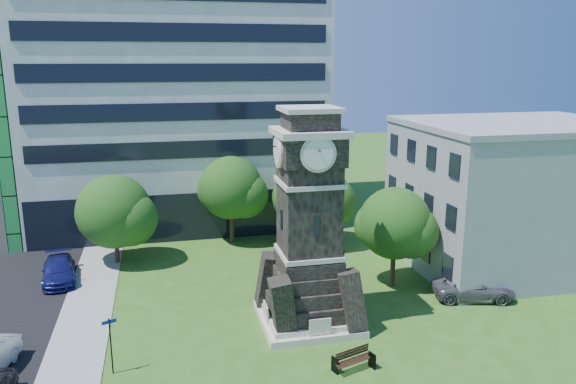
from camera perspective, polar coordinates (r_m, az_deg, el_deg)
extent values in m
plane|color=#2D5919|center=(30.65, -2.58, -15.23)|extent=(160.00, 160.00, 0.00)
cube|color=gray|center=(35.04, -19.99, -12.17)|extent=(3.00, 70.00, 0.06)
cube|color=beige|center=(32.88, 2.04, -12.73)|extent=(5.40, 5.40, 0.40)
cube|color=beige|center=(32.73, 2.05, -12.18)|extent=(4.80, 4.80, 0.30)
cube|color=black|center=(30.45, 2.15, -0.82)|extent=(3.00, 3.00, 6.40)
cube|color=beige|center=(31.32, 2.10, -6.15)|extent=(3.25, 3.25, 0.25)
cube|color=beige|center=(30.22, 2.17, 1.02)|extent=(3.25, 3.25, 0.25)
cube|color=black|center=(29.31, 2.91, -3.43)|extent=(0.35, 0.08, 1.10)
cube|color=black|center=(29.88, 2.20, 4.39)|extent=(3.30, 3.30, 1.60)
cube|color=beige|center=(29.75, 2.21, 6.10)|extent=(3.70, 3.70, 0.35)
cylinder|color=white|center=(28.20, 3.14, 3.84)|extent=(1.56, 0.06, 1.56)
cylinder|color=white|center=(29.47, -1.13, 4.27)|extent=(0.06, 1.56, 1.56)
cube|color=black|center=(29.68, 2.22, 7.25)|extent=(2.60, 2.60, 0.90)
cube|color=beige|center=(29.62, 2.23, 8.40)|extent=(3.00, 3.00, 0.25)
cube|color=white|center=(52.51, -11.38, 12.43)|extent=(25.00, 15.00, 28.00)
cube|color=black|center=(47.05, -10.41, -2.44)|extent=(24.50, 0.80, 4.00)
cube|color=#989B9D|center=(43.54, 22.06, -0.43)|extent=(15.00, 12.00, 10.00)
cube|color=#989B9D|center=(42.68, 22.67, 6.37)|extent=(15.20, 12.20, 0.40)
imported|color=navy|center=(41.26, -22.26, -7.37)|extent=(2.78, 5.36, 1.49)
imported|color=#55555B|center=(37.38, 18.33, -9.28)|extent=(5.37, 3.41, 1.38)
cube|color=black|center=(28.17, 4.77, -17.13)|extent=(0.07, 0.50, 0.78)
cube|color=black|center=(28.74, 8.54, -16.57)|extent=(0.07, 0.50, 0.78)
cube|color=#321A11|center=(28.39, 6.68, -16.66)|extent=(2.01, 0.54, 0.04)
cube|color=#321A11|center=(28.43, 6.53, -15.88)|extent=(2.01, 0.04, 0.45)
cylinder|color=black|center=(28.76, -17.54, -14.71)|extent=(0.07, 0.07, 2.85)
cube|color=#0D2594|center=(28.21, -17.72, -12.45)|extent=(0.68, 0.05, 0.17)
cylinder|color=#332114|center=(43.19, -17.00, -5.47)|extent=(0.32, 0.32, 2.27)
sphere|color=#2D641D|center=(42.40, -17.26, -1.91)|extent=(5.37, 5.37, 5.37)
sphere|color=#2D641D|center=(41.92, -15.80, -2.61)|extent=(4.03, 4.03, 4.03)
sphere|color=#2D641D|center=(43.19, -18.42, -2.06)|extent=(3.76, 3.76, 3.76)
cylinder|color=#332114|center=(46.05, -5.73, -3.50)|extent=(0.37, 0.37, 2.66)
sphere|color=#276A1F|center=(45.21, -5.82, 0.44)|extent=(5.10, 5.10, 5.10)
sphere|color=#276A1F|center=(44.98, -4.43, -0.28)|extent=(3.82, 3.82, 3.82)
sphere|color=#276A1F|center=(45.80, -7.02, 0.20)|extent=(3.57, 3.57, 3.57)
cylinder|color=#332114|center=(45.12, 2.43, -3.98)|extent=(0.41, 0.41, 2.39)
sphere|color=#2A641D|center=(44.33, 2.46, -0.37)|extent=(5.82, 5.82, 5.82)
sphere|color=#2A641D|center=(44.22, 4.11, -1.05)|extent=(4.37, 4.37, 4.37)
sphere|color=#2A641D|center=(44.82, 0.96, -0.55)|extent=(4.08, 4.08, 4.08)
cylinder|color=#332114|center=(37.94, 10.59, -7.56)|extent=(0.32, 0.32, 2.50)
sphere|color=#22631D|center=(36.97, 10.79, -3.13)|extent=(4.71, 4.71, 4.71)
sphere|color=#22631D|center=(37.08, 12.39, -3.94)|extent=(3.53, 3.53, 3.53)
sphere|color=#22631D|center=(37.25, 9.25, -3.38)|extent=(3.29, 3.29, 3.29)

